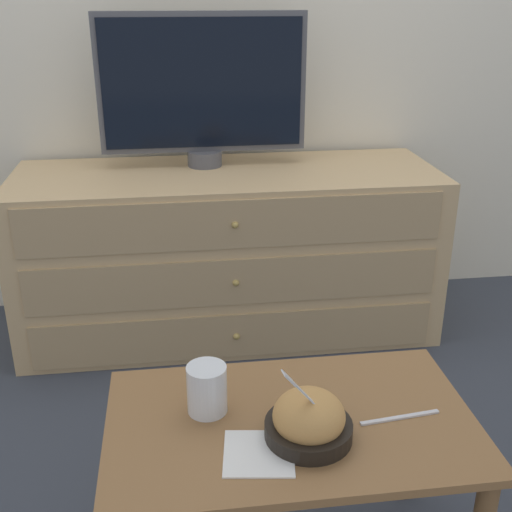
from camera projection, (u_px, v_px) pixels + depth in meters
ground_plane at (228, 292)px, 2.96m from camera, size 12.00×12.00×0.00m
dresser at (228, 252)px, 2.55m from camera, size 1.61×0.58×0.66m
tv at (202, 87)px, 2.39m from camera, size 0.78×0.13×0.57m
coffee_table at (290, 447)px, 1.42m from camera, size 0.80×0.48×0.44m
takeout_bowl at (309, 421)px, 1.32m from camera, size 0.18×0.18×0.19m
drink_cup at (207, 392)px, 1.40m from camera, size 0.09×0.09×0.11m
napkin at (259, 453)px, 1.29m from camera, size 0.16×0.16×0.00m
knife at (400, 417)px, 1.39m from camera, size 0.18×0.03×0.01m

